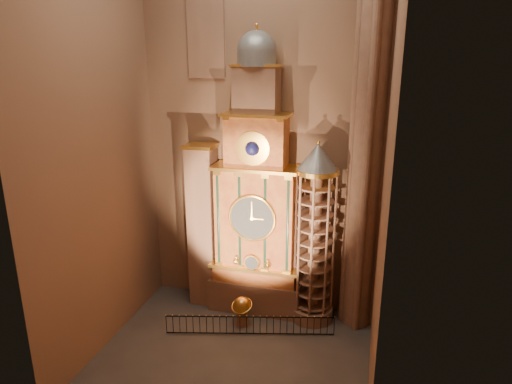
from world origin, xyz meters
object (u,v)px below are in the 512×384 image
(stair_turret, at_px, (315,236))
(iron_railing, at_px, (250,325))
(portrait_tower, at_px, (203,226))
(celestial_globe, at_px, (242,309))
(astronomical_clock, at_px, (256,207))

(stair_turret, height_order, iron_railing, stair_turret)
(portrait_tower, bearing_deg, celestial_globe, -34.32)
(astronomical_clock, bearing_deg, stair_turret, -4.30)
(stair_turret, xyz_separation_m, celestial_globe, (-3.83, -1.82, -4.19))
(astronomical_clock, xyz_separation_m, iron_railing, (0.40, -2.94, -6.06))
(stair_turret, bearing_deg, iron_railing, -139.20)
(astronomical_clock, bearing_deg, iron_railing, -82.24)
(astronomical_clock, distance_m, celestial_globe, 5.98)
(astronomical_clock, relative_size, stair_turret, 1.55)
(astronomical_clock, xyz_separation_m, portrait_tower, (-3.40, 0.02, -1.53))
(astronomical_clock, height_order, iron_railing, astronomical_clock)
(astronomical_clock, distance_m, iron_railing, 6.75)
(portrait_tower, height_order, celestial_globe, portrait_tower)
(astronomical_clock, bearing_deg, portrait_tower, 179.71)
(celestial_globe, relative_size, iron_railing, 0.20)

